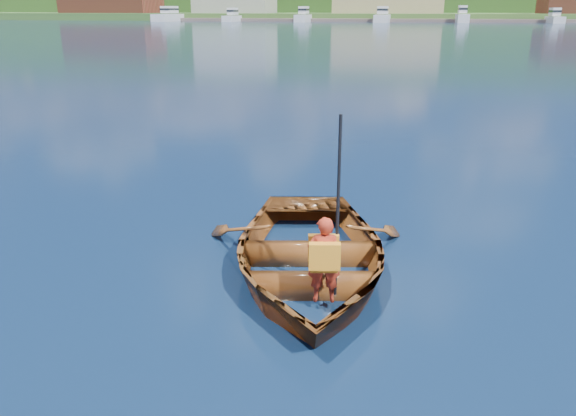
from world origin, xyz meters
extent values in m
plane|color=#112746|center=(0.00, 0.00, 0.00)|extent=(600.00, 600.00, 0.00)
imported|color=maroon|center=(-0.07, 0.23, 0.27)|extent=(3.61, 4.53, 0.84)
imported|color=#AE2D1A|center=(0.25, -0.63, 0.60)|extent=(0.41, 0.31, 1.01)
cube|color=orange|center=(0.28, -0.74, 0.70)|extent=(0.35, 0.16, 0.30)
cube|color=orange|center=(0.23, -0.51, 0.70)|extent=(0.35, 0.14, 0.30)
cube|color=orange|center=(0.25, -0.63, 0.52)|extent=(0.34, 0.27, 0.05)
cylinder|color=black|center=(0.37, -0.45, 1.14)|extent=(0.04, 0.04, 2.08)
cube|color=#32521E|center=(0.00, 190.00, 1.00)|extent=(400.00, 80.00, 2.00)
cube|color=brown|center=(10.50, 148.00, 0.40)|extent=(160.04, 6.17, 0.80)
cube|color=silver|center=(-62.38, 143.00, 0.84)|extent=(3.83, 13.70, 2.10)
cube|color=silver|center=(-62.38, 144.37, 3.00)|extent=(2.68, 6.16, 1.80)
cube|color=black|center=(-62.38, 144.37, 3.10)|extent=(2.76, 6.44, 0.50)
cube|color=silver|center=(-44.53, 143.00, 0.68)|extent=(2.67, 9.52, 1.70)
cube|color=silver|center=(-44.53, 143.95, 2.60)|extent=(1.87, 4.29, 1.80)
cube|color=black|center=(-44.53, 143.95, 2.70)|extent=(1.92, 4.48, 0.50)
cube|color=silver|center=(-25.56, 143.00, 0.81)|extent=(2.90, 10.36, 2.01)
cube|color=silver|center=(-25.56, 144.04, 2.91)|extent=(2.03, 4.66, 1.80)
cube|color=black|center=(-25.56, 144.04, 3.01)|extent=(2.09, 4.87, 0.50)
cube|color=silver|center=(-5.47, 143.00, 0.80)|extent=(3.69, 13.17, 2.01)
cube|color=silver|center=(-5.47, 144.32, 2.91)|extent=(2.58, 5.93, 1.80)
cube|color=black|center=(-5.47, 144.32, 3.01)|extent=(2.66, 6.19, 0.50)
cube|color=silver|center=(13.71, 143.00, 0.88)|extent=(2.68, 9.58, 2.21)
cube|color=silver|center=(13.71, 143.96, 3.11)|extent=(1.88, 4.31, 1.80)
cube|color=black|center=(13.71, 143.96, 3.21)|extent=(1.93, 4.50, 0.50)
cube|color=silver|center=(34.79, 143.00, 0.67)|extent=(2.66, 9.52, 1.67)
cube|color=silver|center=(34.79, 143.95, 2.57)|extent=(1.87, 4.28, 1.80)
cube|color=black|center=(34.79, 143.95, 2.67)|extent=(1.92, 4.47, 0.50)
cylinder|color=#382314|center=(-31.53, 195.37, 5.08)|extent=(0.80, 0.80, 4.01)
camera|label=1|loc=(0.99, -6.21, 3.21)|focal=35.00mm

